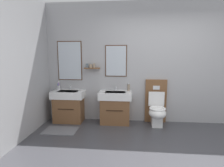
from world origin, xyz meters
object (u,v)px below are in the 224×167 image
Objects in this scene: vanity_sink_right at (115,107)px; soap_dispenser at (129,87)px; vanity_sink_left at (69,105)px; toilet at (156,108)px; toothbrush_cup at (59,87)px.

vanity_sink_right is 3.93× the size of soap_dispenser.
vanity_sink_left is 1.00× the size of vanity_sink_right.
toilet is 2.35m from toothbrush_cup.
vanity_sink_left is 0.52m from toothbrush_cup.
vanity_sink_right is 3.49× the size of toothbrush_cup.
vanity_sink_right is 0.93m from toilet.
soap_dispenser reaches higher than vanity_sink_right.
soap_dispenser is (1.68, 0.01, 0.02)m from toothbrush_cup.
toothbrush_cup is 1.68m from soap_dispenser.
vanity_sink_left is 1.46m from soap_dispenser.
toilet is at bearing -0.41° from vanity_sink_left.
soap_dispenser is at bearing 164.79° from toilet.
soap_dispenser is (0.30, 0.16, 0.43)m from vanity_sink_right.
vanity_sink_left is 2.02m from toilet.
toilet is 4.74× the size of toothbrush_cup.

